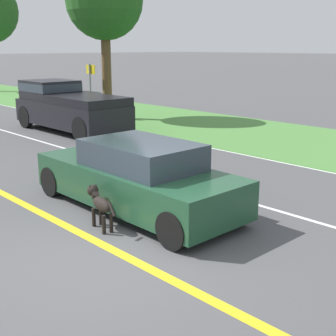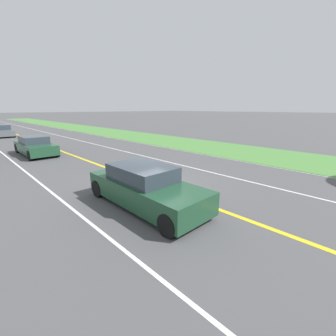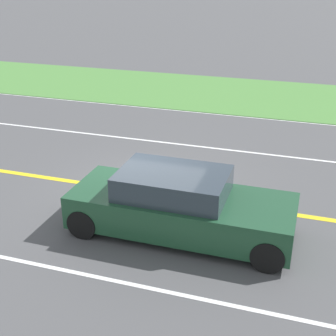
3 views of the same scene
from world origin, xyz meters
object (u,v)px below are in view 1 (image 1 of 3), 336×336
object	(u,v)px
ego_car	(137,178)
roadside_tree_right_near	(104,2)
dog	(100,203)
street_sign	(91,84)
pickup_truck	(68,106)

from	to	relation	value
ego_car	roadside_tree_right_near	world-z (taller)	roadside_tree_right_near
ego_car	dog	bearing A→B (deg)	-164.55
ego_car	street_sign	bearing A→B (deg)	60.02
dog	roadside_tree_right_near	world-z (taller)	roadside_tree_right_near
ego_car	pickup_truck	distance (m)	9.58
dog	ego_car	bearing A→B (deg)	26.27
pickup_truck	street_sign	size ratio (longest dim) A/B	2.16
ego_car	roadside_tree_right_near	xyz separation A→B (m)	(6.78, 10.30, 4.35)
street_sign	dog	bearing A→B (deg)	-123.52
ego_car	pickup_truck	xyz separation A→B (m)	(3.81, 8.78, 0.30)
ego_car	street_sign	world-z (taller)	street_sign
pickup_truck	roadside_tree_right_near	xyz separation A→B (m)	(2.96, 1.52, 4.05)
dog	pickup_truck	xyz separation A→B (m)	(4.94, 9.09, 0.49)
ego_car	street_sign	distance (m)	12.42
ego_car	dog	world-z (taller)	ego_car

